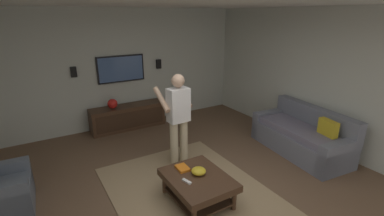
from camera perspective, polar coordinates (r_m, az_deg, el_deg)
ground_plane at (r=4.28m, az=1.12°, el=-17.91°), size 8.07×8.07×0.00m
wall_back_tv at (r=6.69m, az=-14.74°, el=7.77°), size 0.10×6.20×2.71m
wall_side_window at (r=5.82m, az=27.65°, el=4.66°), size 6.93×0.10×2.71m
area_rug at (r=4.35m, az=-0.31°, el=-17.11°), size 2.85×2.16×0.01m
couch at (r=5.77m, az=21.69°, el=-5.49°), size 1.98×1.06×0.87m
coffee_table at (r=4.05m, az=1.19°, el=-15.21°), size 1.00×0.80×0.40m
media_console at (r=6.66m, az=-13.06°, el=-1.79°), size 0.45×1.70×0.55m
tv at (r=6.60m, az=-14.44°, el=7.84°), size 0.05×1.08×0.61m
person_standing at (r=4.72m, az=-2.90°, el=-1.39°), size 0.55×0.55×1.64m
bowl at (r=4.03m, az=1.37°, el=-12.85°), size 0.21×0.21×0.09m
remote_white at (r=3.87m, az=-1.11°, el=-14.88°), size 0.16×0.08×0.02m
book at (r=4.15m, az=-1.97°, el=-12.27°), size 0.22×0.17×0.04m
vase_round at (r=6.44m, az=-16.07°, el=0.86°), size 0.22×0.22×0.22m
wall_speaker_left at (r=6.93m, az=-6.90°, el=8.99°), size 0.06×0.12×0.22m
wall_speaker_right at (r=6.39m, az=-23.22°, el=6.84°), size 0.06×0.12×0.22m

